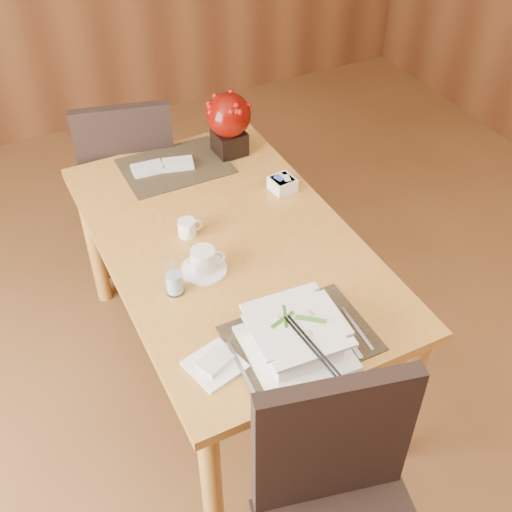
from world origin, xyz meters
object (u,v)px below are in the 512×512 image
creamer_jug (187,228)px  soup_setting (296,337)px  berry_decor (229,121)px  far_chair (129,174)px  bread_plate (215,365)px  water_glass (174,276)px  coffee_cup (203,262)px  dining_table (229,259)px  sugar_caddy (282,184)px

creamer_jug → soup_setting: bearing=-76.1°
berry_decor → far_chair: size_ratio=0.29×
creamer_jug → far_chair: (-0.00, 0.78, -0.24)m
berry_decor → far_chair: (-0.39, 0.34, -0.37)m
soup_setting → creamer_jug: size_ratio=3.67×
berry_decor → bread_plate: (-0.55, -1.07, -0.16)m
water_glass → berry_decor: size_ratio=0.53×
coffee_cup → water_glass: 0.14m
berry_decor → creamer_jug: bearing=-130.6°
dining_table → soup_setting: size_ratio=4.59×
coffee_cup → sugar_caddy: (0.48, 0.31, -0.01)m
water_glass → far_chair: (0.15, 1.05, -0.28)m
coffee_cup → water_glass: size_ratio=1.11×
dining_table → berry_decor: size_ratio=5.27×
berry_decor → coffee_cup: bearing=-121.7°
dining_table → sugar_caddy: size_ratio=15.96×
berry_decor → far_chair: bearing=139.0°
coffee_cup → far_chair: bearing=88.7°
water_glass → sugar_caddy: bearing=30.5°
coffee_cup → creamer_jug: coffee_cup is taller
sugar_caddy → far_chair: size_ratio=0.10×
dining_table → sugar_caddy: sugar_caddy is taller
water_glass → berry_decor: (0.54, 0.72, 0.09)m
bread_plate → creamer_jug: bearing=75.4°
dining_table → coffee_cup: size_ratio=9.05×
water_glass → creamer_jug: 0.31m
berry_decor → dining_table: bearing=-115.3°
coffee_cup → far_chair: size_ratio=0.17×
soup_setting → far_chair: size_ratio=0.34×
dining_table → berry_decor: (0.26, 0.55, 0.26)m
sugar_caddy → berry_decor: berry_decor is taller
soup_setting → bread_plate: soup_setting is taller
dining_table → coffee_cup: bearing=-142.3°
soup_setting → berry_decor: size_ratio=1.15×
soup_setting → far_chair: 1.49m
sugar_caddy → berry_decor: size_ratio=0.33×
creamer_jug → sugar_caddy: size_ratio=0.95×
sugar_caddy → berry_decor: 0.39m
far_chair → water_glass: bearing=95.7°
water_glass → far_chair: bearing=81.8°
dining_table → coffee_cup: (-0.15, -0.12, 0.14)m
dining_table → far_chair: size_ratio=1.55×
bread_plate → far_chair: size_ratio=0.16×
water_glass → far_chair: size_ratio=0.15×
soup_setting → coffee_cup: soup_setting is taller
far_chair → dining_table: bearing=112.1°
water_glass → sugar_caddy: 0.71m
creamer_jug → bread_plate: bearing=-98.1°
creamer_jug → far_chair: size_ratio=0.09×
creamer_jug → bread_plate: size_ratio=0.58×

